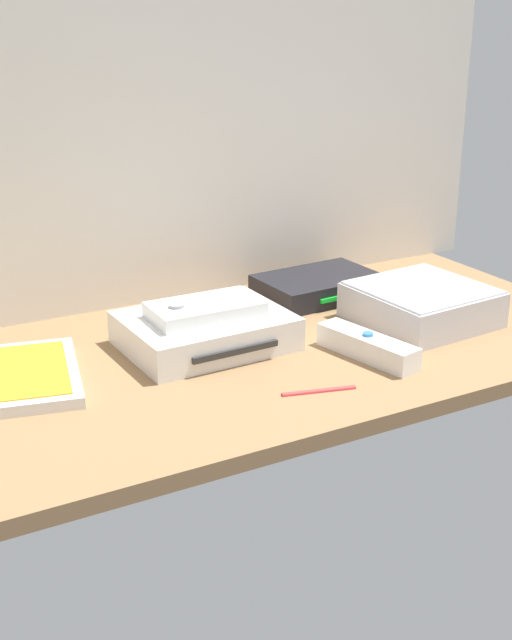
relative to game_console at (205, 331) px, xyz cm
name	(u,v)px	position (x,y,z in cm)	size (l,w,h in cm)	color
ground_plane	(256,355)	(5.49, -3.87, -3.20)	(100.00, 48.00, 2.00)	#936D47
back_wall	(172,83)	(5.49, 20.73, 29.80)	(110.00, 1.20, 64.00)	silver
game_console	(205,331)	(0.00, 0.00, 0.00)	(21.45, 16.97, 4.40)	white
mini_computer	(421,304)	(30.90, -6.46, 0.44)	(18.25, 18.25, 5.30)	silver
game_case	(20,376)	(-24.36, 0.55, -1.44)	(17.48, 21.54, 1.56)	white
network_router	(318,286)	(24.10, 9.93, -0.50)	(18.62, 13.09, 3.40)	black
remote_wand	(367,346)	(16.52, -13.38, -0.69)	(6.54, 15.22, 3.40)	white
remote_classic_pad	(205,310)	(-0.24, -0.56, 3.21)	(14.49, 8.17, 2.40)	white
stylus_pen	(322,388)	(5.96, -19.10, -1.85)	(0.70, 0.70, 9.00)	red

